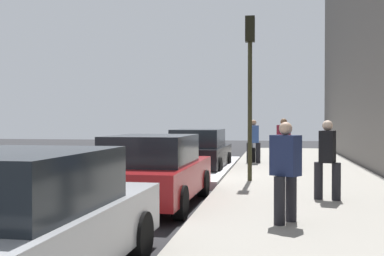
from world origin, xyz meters
The scene contains 13 objects.
ground_plane centered at (0.00, 0.00, 0.00)m, with size 56.00×56.00×0.00m, color #28282B.
sidewalk centered at (0.00, -3.30, 0.07)m, with size 28.00×4.60×0.15m, color #A39E93.
lane_stripe_centre centered at (0.00, 3.20, 0.00)m, with size 28.00×0.14×0.01m, color gold.
snow_bank_curb centered at (1.40, -0.70, 0.11)m, with size 8.84×0.56×0.22m, color white.
parked_car_silver centered at (-10.79, 0.16, 0.76)m, with size 4.28×1.97×1.51m.
parked_car_red centered at (-5.56, 0.08, 0.76)m, with size 4.40×1.94×1.51m.
parked_car_black centered at (1.11, 0.13, 0.76)m, with size 4.31×1.97×1.51m.
pedestrian_burgundy_coat centered at (1.33, -2.78, 1.08)m, with size 0.57×0.49×1.74m.
pedestrian_blue_coat centered at (3.52, -1.67, 1.05)m, with size 0.53×0.54×1.69m.
pedestrian_black_coat centered at (-5.01, -3.55, 1.04)m, with size 0.51×0.54×1.67m.
pedestrian_navy_coat centered at (-7.50, -2.62, 1.03)m, with size 0.49×0.53×1.65m.
traffic_light_pole centered at (-2.05, -1.78, 3.21)m, with size 0.35×0.26×4.54m.
rolling_suitcase centered at (3.89, -1.62, 0.44)m, with size 0.34×0.22×0.94m.
Camera 1 is at (-15.43, -2.41, 1.82)m, focal length 44.93 mm.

